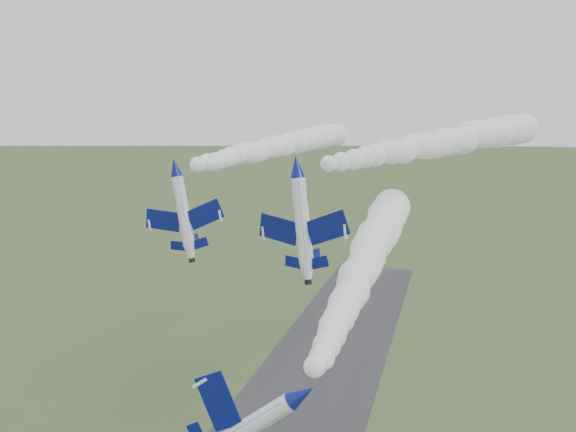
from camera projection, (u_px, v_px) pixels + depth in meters
name	position (u px, v px, depth m)	size (l,w,h in m)	color
jet_lead	(302.00, 395.00, 45.58)	(6.03, 12.00, 8.07)	white
smoke_trail_jet_lead	(367.00, 259.00, 77.17)	(5.86, 62.13, 5.86)	white
jet_pair_left	(175.00, 167.00, 68.28)	(9.43, 11.39, 3.11)	white
smoke_trail_jet_pair_left	(287.00, 144.00, 102.73)	(4.54, 68.34, 4.54)	white
jet_pair_right	(296.00, 166.00, 64.53)	(11.00, 12.72, 3.39)	white
smoke_trail_jet_pair_right	(453.00, 140.00, 94.96)	(5.56, 71.92, 5.56)	white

